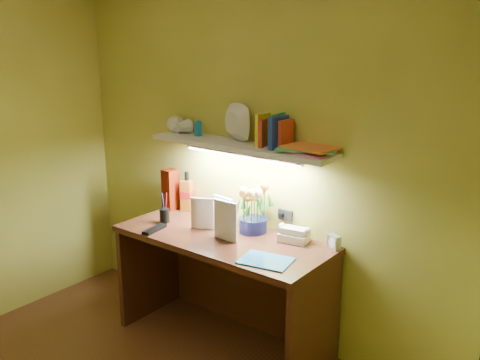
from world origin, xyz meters
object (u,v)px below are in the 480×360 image
(flower_bouquet, at_px, (253,208))
(whisky_bottle, at_px, (187,191))
(desk, at_px, (223,290))
(telephone, at_px, (294,233))
(desk_clock, at_px, (334,242))

(flower_bouquet, relative_size, whisky_bottle, 1.12)
(flower_bouquet, height_order, whisky_bottle, flower_bouquet)
(desk, height_order, telephone, telephone)
(telephone, height_order, whisky_bottle, whisky_bottle)
(telephone, bearing_deg, whisky_bottle, 167.97)
(desk, bearing_deg, telephone, 26.76)
(desk_clock, bearing_deg, telephone, -148.24)
(whisky_bottle, bearing_deg, desk, -24.60)
(desk, bearing_deg, flower_bouquet, 60.02)
(flower_bouquet, height_order, desk_clock, flower_bouquet)
(desk, relative_size, telephone, 8.05)
(desk_clock, distance_m, whisky_bottle, 1.17)
(desk_clock, bearing_deg, flower_bouquet, -151.56)
(desk, xyz_separation_m, whisky_bottle, (-0.52, 0.24, 0.52))
(desk, distance_m, flower_bouquet, 0.57)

